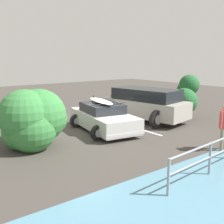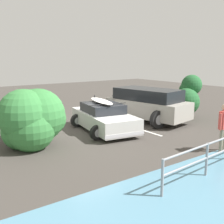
{
  "view_description": "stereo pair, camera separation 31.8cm",
  "coord_description": "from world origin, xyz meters",
  "px_view_note": "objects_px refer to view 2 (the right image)",
  "views": [
    {
      "loc": [
        6.73,
        10.42,
        3.27
      ],
      "look_at": [
        -0.45,
        1.08,
        0.95
      ],
      "focal_mm": 45.0,
      "sensor_mm": 36.0,
      "label": 1
    },
    {
      "loc": [
        6.48,
        10.61,
        3.27
      ],
      "look_at": [
        -0.45,
        1.08,
        0.95
      ],
      "focal_mm": 45.0,
      "sensor_mm": 36.0,
      "label": 2
    }
  ],
  "objects_px": {
    "suv_car": "(147,104)",
    "bush_near_right": "(188,96)",
    "person_bystander": "(224,123)",
    "bush_near_left": "(32,121)",
    "sedan_car": "(104,117)"
  },
  "relations": [
    {
      "from": "sedan_car",
      "to": "bush_near_right",
      "type": "relative_size",
      "value": 1.79
    },
    {
      "from": "bush_near_left",
      "to": "bush_near_right",
      "type": "relative_size",
      "value": 1.2
    },
    {
      "from": "person_bystander",
      "to": "bush_near_left",
      "type": "relative_size",
      "value": 0.6
    },
    {
      "from": "bush_near_left",
      "to": "bush_near_right",
      "type": "bearing_deg",
      "value": 178.98
    },
    {
      "from": "suv_car",
      "to": "bush_near_left",
      "type": "height_order",
      "value": "bush_near_left"
    },
    {
      "from": "suv_car",
      "to": "bush_near_right",
      "type": "xyz_separation_m",
      "value": [
        -2.25,
        0.76,
        0.31
      ]
    },
    {
      "from": "sedan_car",
      "to": "bush_near_right",
      "type": "bearing_deg",
      "value": 174.74
    },
    {
      "from": "sedan_car",
      "to": "bush_near_right",
      "type": "xyz_separation_m",
      "value": [
        -5.15,
        0.47,
        0.59
      ]
    },
    {
      "from": "suv_car",
      "to": "person_bystander",
      "type": "distance_m",
      "value": 5.2
    },
    {
      "from": "person_bystander",
      "to": "bush_near_right",
      "type": "distance_m",
      "value": 5.48
    },
    {
      "from": "suv_car",
      "to": "bush_near_left",
      "type": "relative_size",
      "value": 1.67
    },
    {
      "from": "sedan_car",
      "to": "bush_near_left",
      "type": "relative_size",
      "value": 1.5
    },
    {
      "from": "person_bystander",
      "to": "bush_near_right",
      "type": "xyz_separation_m",
      "value": [
        -3.37,
        -4.31,
        0.18
      ]
    },
    {
      "from": "suv_car",
      "to": "person_bystander",
      "type": "height_order",
      "value": "suv_car"
    },
    {
      "from": "sedan_car",
      "to": "suv_car",
      "type": "height_order",
      "value": "suv_car"
    }
  ]
}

